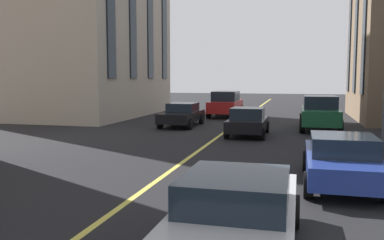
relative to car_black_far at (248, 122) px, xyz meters
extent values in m
cube|color=#D8C64C|center=(-2.87, 1.34, -0.70)|extent=(80.00, 0.16, 0.01)
cube|color=black|center=(0.05, 0.00, -0.12)|extent=(3.90, 1.75, 0.55)
cube|color=#19232D|center=(-0.15, 0.00, 0.43)|extent=(1.64, 1.54, 0.55)
cylinder|color=black|center=(1.34, 0.84, -0.40)|extent=(0.60, 0.21, 0.60)
cylinder|color=black|center=(1.34, -0.84, -0.40)|extent=(0.60, 0.21, 0.60)
cylinder|color=black|center=(-1.24, 0.84, -0.40)|extent=(0.60, 0.21, 0.60)
cylinder|color=black|center=(-1.24, -0.84, -0.40)|extent=(0.60, 0.21, 0.60)
cube|color=#1E6038|center=(3.37, -3.56, 0.08)|extent=(4.70, 1.95, 0.80)
cube|color=#19232D|center=(3.37, -3.56, 0.83)|extent=(2.59, 1.72, 0.70)
cylinder|color=black|center=(4.92, -2.62, -0.32)|extent=(0.76, 0.27, 0.76)
cylinder|color=black|center=(4.92, -4.49, -0.32)|extent=(0.76, 0.27, 0.76)
cylinder|color=black|center=(1.82, -2.62, -0.32)|extent=(0.76, 0.27, 0.76)
cylinder|color=black|center=(1.82, -4.49, -0.32)|extent=(0.76, 0.27, 0.76)
cube|color=#B7BABF|center=(-13.96, -1.51, -0.10)|extent=(4.40, 1.80, 0.55)
cube|color=#19232D|center=(-14.18, -1.51, 0.42)|extent=(1.85, 1.58, 0.50)
cylinder|color=black|center=(-12.51, -0.65, -0.38)|extent=(0.64, 0.22, 0.64)
cylinder|color=black|center=(-12.51, -2.38, -0.38)|extent=(0.64, 0.22, 0.64)
cube|color=black|center=(3.11, 4.27, -0.10)|extent=(4.40, 1.80, 0.55)
cube|color=#19232D|center=(3.33, 4.27, 0.42)|extent=(1.85, 1.58, 0.50)
cylinder|color=black|center=(1.65, 3.40, -0.38)|extent=(0.64, 0.22, 0.64)
cylinder|color=black|center=(1.65, 5.13, -0.38)|extent=(0.64, 0.22, 0.64)
cylinder|color=black|center=(4.56, 3.40, -0.38)|extent=(0.64, 0.22, 0.64)
cylinder|color=black|center=(4.56, 5.13, -0.38)|extent=(0.64, 0.22, 0.64)
cube|color=#B21E1E|center=(9.71, 2.80, 0.08)|extent=(4.70, 1.95, 0.80)
cube|color=#19232D|center=(9.71, 2.80, 0.83)|extent=(2.58, 1.72, 0.70)
cylinder|color=black|center=(8.16, 1.86, -0.32)|extent=(0.76, 0.27, 0.76)
cylinder|color=black|center=(8.16, 3.73, -0.32)|extent=(0.76, 0.27, 0.76)
cylinder|color=black|center=(11.26, 1.86, -0.32)|extent=(0.76, 0.27, 0.76)
cylinder|color=black|center=(11.26, 3.73, -0.32)|extent=(0.76, 0.27, 0.76)
cube|color=navy|center=(-8.92, -3.56, -0.10)|extent=(4.40, 1.80, 0.55)
cube|color=#19232D|center=(-9.14, -3.56, 0.42)|extent=(1.85, 1.58, 0.50)
cylinder|color=black|center=(-7.47, -2.69, -0.38)|extent=(0.64, 0.22, 0.64)
cylinder|color=black|center=(-7.47, -4.42, -0.38)|extent=(0.64, 0.22, 0.64)
cylinder|color=black|center=(-10.38, -2.69, -0.38)|extent=(0.64, 0.22, 0.64)
cube|color=#19232D|center=(6.64, -6.11, 6.16)|extent=(1.10, 0.10, 10.02)
cube|color=#19232D|center=(10.44, -6.11, 6.16)|extent=(1.10, 0.10, 10.02)
cube|color=#19232D|center=(14.24, -6.11, 6.16)|extent=(1.10, 0.10, 10.02)
camera|label=1|loc=(-20.38, -2.42, 2.14)|focal=38.82mm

